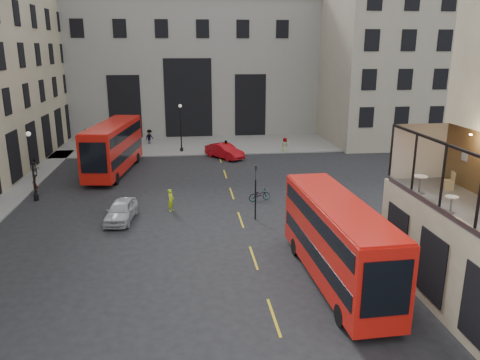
{
  "coord_description": "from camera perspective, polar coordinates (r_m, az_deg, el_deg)",
  "views": [
    {
      "loc": [
        -5.56,
        -17.54,
        11.23
      ],
      "look_at": [
        -2.12,
        11.34,
        3.0
      ],
      "focal_mm": 35.0,
      "sensor_mm": 36.0,
      "label": 1
    }
  ],
  "objects": [
    {
      "name": "car_a",
      "position": [
        32.42,
        -14.31,
        -3.66
      ],
      "size": [
        2.14,
        4.3,
        1.41
      ],
      "primitive_type": "imported",
      "rotation": [
        0.0,
        0.0,
        -0.12
      ],
      "color": "#ABAEB3",
      "rests_on": "ground"
    },
    {
      "name": "pedestrian_a",
      "position": [
        45.59,
        -23.74,
        1.27
      ],
      "size": [
        0.89,
        0.74,
        1.68
      ],
      "primitive_type": "imported",
      "rotation": [
        0.0,
        0.0,
        0.13
      ],
      "color": "gray",
      "rests_on": "ground"
    },
    {
      "name": "pavement_far",
      "position": [
        56.65,
        -7.12,
        4.31
      ],
      "size": [
        40.0,
        12.0,
        0.12
      ],
      "primitive_type": "cube",
      "color": "slate",
      "rests_on": "ground"
    },
    {
      "name": "pedestrian_c",
      "position": [
        49.37,
        -1.7,
        3.78
      ],
      "size": [
        1.15,
        0.55,
        1.9
      ],
      "primitive_type": "imported",
      "rotation": [
        0.0,
        0.0,
        3.06
      ],
      "color": "gray",
      "rests_on": "ground"
    },
    {
      "name": "pedestrian_d",
      "position": [
        52.35,
        5.48,
        4.25
      ],
      "size": [
        0.92,
        0.93,
        1.63
      ],
      "primitive_type": "imported",
      "rotation": [
        0.0,
        0.0,
        2.33
      ],
      "color": "gray",
      "rests_on": "ground"
    },
    {
      "name": "car_b",
      "position": [
        49.32,
        -1.91,
        3.56
      ],
      "size": [
        4.11,
        4.8,
        1.56
      ],
      "primitive_type": "imported",
      "rotation": [
        0.0,
        0.0,
        0.63
      ],
      "color": "#A00910",
      "rests_on": "ground"
    },
    {
      "name": "cafe_table_far",
      "position": [
        23.67,
        21.1,
        -0.18
      ],
      "size": [
        0.66,
        0.66,
        0.83
      ],
      "color": "silver",
      "rests_on": "cafe_floor"
    },
    {
      "name": "host_frontage",
      "position": [
        23.1,
        25.71,
        -8.74
      ],
      "size": [
        3.0,
        11.0,
        4.5
      ],
      "primitive_type": "cube",
      "color": "#BEB28F",
      "rests_on": "ground"
    },
    {
      "name": "gateway",
      "position": [
        65.55,
        -6.49,
        14.09
      ],
      "size": [
        35.0,
        10.6,
        18.0
      ],
      "color": "gray",
      "rests_on": "ground"
    },
    {
      "name": "car_c",
      "position": [
        45.15,
        -16.88,
        1.67
      ],
      "size": [
        2.83,
        5.33,
        1.47
      ],
      "primitive_type": "imported",
      "rotation": [
        0.0,
        0.0,
        2.98
      ],
      "color": "black",
      "rests_on": "ground"
    },
    {
      "name": "pedestrian_e",
      "position": [
        40.71,
        -23.75,
        -0.46
      ],
      "size": [
        0.37,
        0.56,
        1.54
      ],
      "primitive_type": "imported",
      "rotation": [
        0.0,
        0.0,
        4.71
      ],
      "color": "gray",
      "rests_on": "ground"
    },
    {
      "name": "traffic_light_near",
      "position": [
        31.16,
        1.91,
        -0.62
      ],
      "size": [
        0.16,
        0.2,
        3.8
      ],
      "color": "black",
      "rests_on": "ground"
    },
    {
      "name": "bus_far",
      "position": [
        44.75,
        -15.17,
        4.12
      ],
      "size": [
        4.16,
        11.8,
        4.61
      ],
      "color": "#BA140C",
      "rests_on": "ground"
    },
    {
      "name": "street_lamp_b",
      "position": [
        52.29,
        -7.21,
        5.95
      ],
      "size": [
        0.36,
        0.36,
        5.33
      ],
      "color": "black",
      "rests_on": "ground"
    },
    {
      "name": "pedestrian_b",
      "position": [
        57.26,
        -10.97,
        5.14
      ],
      "size": [
        1.3,
        1.34,
        1.84
      ],
      "primitive_type": "imported",
      "rotation": [
        0.0,
        0.0,
        0.84
      ],
      "color": "gray",
      "rests_on": "ground"
    },
    {
      "name": "building_right",
      "position": [
        62.94,
        17.74,
        14.32
      ],
      "size": [
        16.6,
        18.6,
        20.0
      ],
      "color": "gray",
      "rests_on": "ground"
    },
    {
      "name": "bicycle",
      "position": [
        35.67,
        2.39,
        -1.8
      ],
      "size": [
        1.82,
        1.06,
        0.9
      ],
      "primitive_type": "imported",
      "rotation": [
        0.0,
        0.0,
        1.86
      ],
      "color": "gray",
      "rests_on": "ground"
    },
    {
      "name": "cafe_chair_d",
      "position": [
        24.82,
        24.05,
        -0.45
      ],
      "size": [
        0.5,
        0.5,
        0.88
      ],
      "color": "tan",
      "rests_on": "cafe_floor"
    },
    {
      "name": "cyclist",
      "position": [
        33.6,
        -8.43,
        -2.45
      ],
      "size": [
        0.59,
        0.69,
        1.61
      ],
      "primitive_type": "imported",
      "rotation": [
        0.0,
        0.0,
        1.16
      ],
      "color": "#BCDE17",
      "rests_on": "ground"
    },
    {
      "name": "ground",
      "position": [
        21.55,
        9.58,
        -15.85
      ],
      "size": [
        140.0,
        140.0,
        0.0
      ],
      "primitive_type": "plane",
      "color": "black",
      "rests_on": "ground"
    },
    {
      "name": "street_lamp_a",
      "position": [
        38.36,
        -23.93,
        1.1
      ],
      "size": [
        0.36,
        0.36,
        5.33
      ],
      "color": "black",
      "rests_on": "ground"
    },
    {
      "name": "cafe_table_mid",
      "position": [
        21.42,
        24.36,
        -2.42
      ],
      "size": [
        0.55,
        0.55,
        0.68
      ],
      "color": "silver",
      "rests_on": "cafe_floor"
    },
    {
      "name": "bus_near",
      "position": [
        23.3,
        11.73,
        -6.91
      ],
      "size": [
        2.81,
        10.64,
        4.21
      ],
      "color": "red",
      "rests_on": "ground"
    },
    {
      "name": "traffic_light_far",
      "position": [
        47.33,
        -18.22,
        4.29
      ],
      "size": [
        0.16,
        0.2,
        3.8
      ],
      "color": "black",
      "rests_on": "ground"
    },
    {
      "name": "cafe_floor",
      "position": [
        22.31,
        26.41,
        -3.33
      ],
      "size": [
        3.0,
        10.0,
        0.1
      ],
      "primitive_type": "cube",
      "color": "slate",
      "rests_on": "host_frontage"
    }
  ]
}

